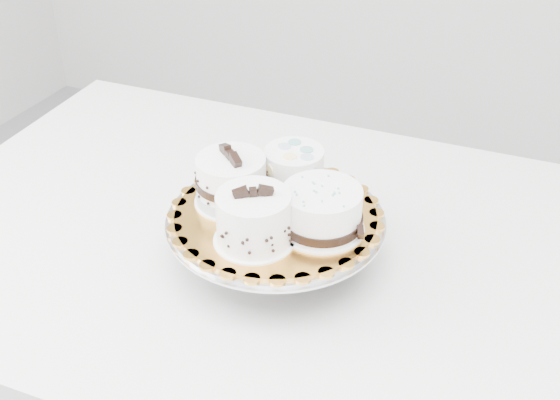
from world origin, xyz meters
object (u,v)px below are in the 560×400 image
at_px(table, 275,270).
at_px(cake_ribbon, 322,211).
at_px(cake_swirl, 254,220).
at_px(cake_dots, 294,169).
at_px(cake_banded, 232,182).
at_px(cake_stand, 276,231).
at_px(cake_board, 276,214).

xyz_separation_m(table, cake_ribbon, (0.11, -0.07, 0.20)).
bearing_deg(cake_swirl, cake_dots, 58.57).
relative_size(cake_dots, cake_ribbon, 0.75).
bearing_deg(table, cake_banded, -131.12).
height_order(cake_stand, cake_ribbon, cake_ribbon).
distance_m(table, cake_stand, 0.15).
xyz_separation_m(cake_swirl, cake_banded, (-0.08, 0.08, -0.00)).
distance_m(cake_board, cake_ribbon, 0.09).
relative_size(table, cake_banded, 8.85).
relative_size(cake_board, cake_banded, 2.07).
bearing_deg(cake_banded, cake_dots, 84.96).
xyz_separation_m(cake_dots, cake_ribbon, (0.08, -0.08, -0.00)).
height_order(cake_swirl, cake_banded, cake_banded).
bearing_deg(cake_ribbon, cake_swirl, -164.21).
distance_m(cake_banded, cake_ribbon, 0.15).
distance_m(table, cake_board, 0.18).
relative_size(cake_stand, cake_swirl, 2.29).
bearing_deg(cake_board, cake_banded, 179.08).
distance_m(cake_stand, cake_banded, 0.10).
xyz_separation_m(cake_board, cake_swirl, (0.00, -0.07, 0.04)).
relative_size(cake_swirl, cake_banded, 0.99).
relative_size(cake_banded, cake_ribbon, 0.96).
relative_size(table, cake_swirl, 8.97).
bearing_deg(cake_ribbon, cake_stand, 149.47).
height_order(table, cake_dots, cake_dots).
bearing_deg(cake_board, cake_swirl, -89.55).
bearing_deg(cake_board, cake_ribbon, -5.57).
relative_size(cake_stand, cake_banded, 2.26).
height_order(table, cake_swirl, cake_swirl).
bearing_deg(table, cake_swirl, -80.12).
bearing_deg(cake_stand, cake_dots, 92.62).
relative_size(cake_stand, cake_ribbon, 2.17).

